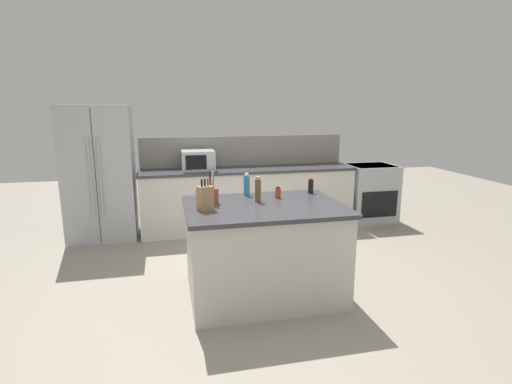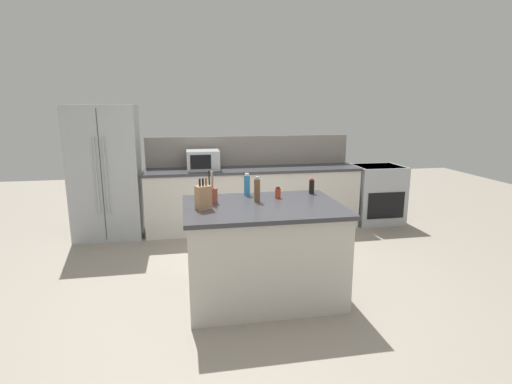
# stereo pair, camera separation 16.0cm
# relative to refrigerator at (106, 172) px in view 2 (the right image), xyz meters

# --- Properties ---
(ground_plane) EXTENTS (14.00, 14.00, 0.00)m
(ground_plane) POSITION_rel_refrigerator_xyz_m (1.82, -2.25, -0.94)
(ground_plane) COLOR gray
(back_counter_run) EXTENTS (3.24, 0.66, 0.94)m
(back_counter_run) POSITION_rel_refrigerator_xyz_m (2.12, -0.05, -0.47)
(back_counter_run) COLOR beige
(back_counter_run) RESTS_ON ground_plane
(wall_backsplash) EXTENTS (3.20, 0.03, 0.46)m
(wall_backsplash) POSITION_rel_refrigerator_xyz_m (2.12, 0.27, 0.23)
(wall_backsplash) COLOR gray
(wall_backsplash) RESTS_ON back_counter_run
(kitchen_island) EXTENTS (1.52, 1.10, 0.94)m
(kitchen_island) POSITION_rel_refrigerator_xyz_m (1.82, -2.25, -0.47)
(kitchen_island) COLOR beige
(kitchen_island) RESTS_ON ground_plane
(refrigerator) EXTENTS (0.93, 0.75, 1.88)m
(refrigerator) POSITION_rel_refrigerator_xyz_m (0.00, 0.00, 0.00)
(refrigerator) COLOR #ADB2B7
(refrigerator) RESTS_ON ground_plane
(range_oven) EXTENTS (0.76, 0.65, 0.92)m
(range_oven) POSITION_rel_refrigerator_xyz_m (4.16, -0.05, -0.47)
(range_oven) COLOR #ADB2B7
(range_oven) RESTS_ON ground_plane
(microwave) EXTENTS (0.47, 0.39, 0.29)m
(microwave) POSITION_rel_refrigerator_xyz_m (1.37, -0.05, 0.14)
(microwave) COLOR #ADB2B7
(microwave) RESTS_ON back_counter_run
(knife_block) EXTENTS (0.16, 0.15, 0.29)m
(knife_block) POSITION_rel_refrigerator_xyz_m (1.25, -2.31, 0.11)
(knife_block) COLOR #A87C54
(knife_block) RESTS_ON kitchen_island
(utensil_crock) EXTENTS (0.12, 0.12, 0.32)m
(utensil_crock) POSITION_rel_refrigerator_xyz_m (1.34, -2.09, 0.08)
(utensil_crock) COLOR brown
(utensil_crock) RESTS_ON kitchen_island
(spice_jar_paprika) EXTENTS (0.06, 0.06, 0.12)m
(spice_jar_paprika) POSITION_rel_refrigerator_xyz_m (2.04, -2.00, 0.05)
(spice_jar_paprika) COLOR #B73D1E
(spice_jar_paprika) RESTS_ON kitchen_island
(salt_shaker) EXTENTS (0.05, 0.05, 0.12)m
(salt_shaker) POSITION_rel_refrigerator_xyz_m (1.22, -1.83, 0.05)
(salt_shaker) COLOR silver
(salt_shaker) RESTS_ON kitchen_island
(pepper_grinder) EXTENTS (0.06, 0.06, 0.25)m
(pepper_grinder) POSITION_rel_refrigerator_xyz_m (1.80, -2.11, 0.12)
(pepper_grinder) COLOR brown
(pepper_grinder) RESTS_ON kitchen_island
(dish_soap_bottle) EXTENTS (0.06, 0.06, 0.24)m
(dish_soap_bottle) POSITION_rel_refrigerator_xyz_m (1.74, -1.81, 0.11)
(dish_soap_bottle) COLOR #3384BC
(dish_soap_bottle) RESTS_ON kitchen_island
(soy_sauce_bottle) EXTENTS (0.06, 0.06, 0.16)m
(soy_sauce_bottle) POSITION_rel_refrigerator_xyz_m (2.45, -1.86, 0.08)
(soy_sauce_bottle) COLOR black
(soy_sauce_bottle) RESTS_ON kitchen_island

